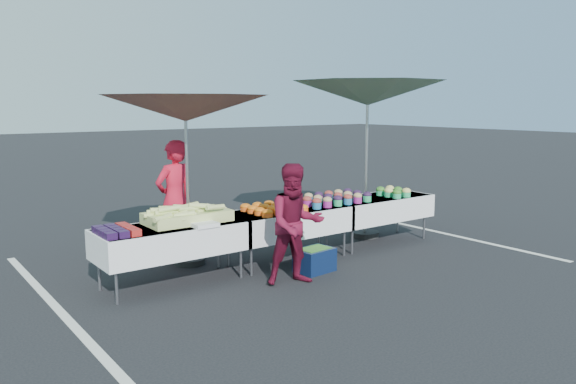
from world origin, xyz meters
TOP-DOWN VIEW (x-y plane):
  - ground at (0.00, 0.00)m, footprint 80.00×80.00m
  - stripe_left at (-3.20, 0.00)m, footprint 0.10×5.00m
  - stripe_right at (3.20, 0.00)m, footprint 0.10×5.00m
  - table_left at (-1.80, 0.00)m, footprint 1.86×0.81m
  - table_center at (0.00, 0.00)m, footprint 1.86×0.81m
  - table_right at (1.80, 0.00)m, footprint 1.86×0.81m
  - berry_punnets at (-2.51, -0.06)m, footprint 0.40×0.54m
  - corn_pile at (-1.56, 0.04)m, footprint 1.16×0.57m
  - plastic_bags at (-1.50, -0.30)m, footprint 0.30×0.25m
  - carrot_bowls at (-0.25, -0.01)m, footprint 0.75×0.69m
  - potato_cups at (0.85, 0.00)m, footprint 1.14×0.58m
  - bean_baskets at (2.06, -0.10)m, footprint 0.36×0.50m
  - vendor at (-1.22, 1.12)m, footprint 0.70×0.53m
  - customer at (-0.54, -0.89)m, footprint 0.88×0.78m
  - umbrella_left at (-1.22, 0.70)m, footprint 2.43×2.43m
  - umbrella_right at (1.93, 0.40)m, footprint 3.39×3.39m
  - storage_bin at (-0.04, -0.65)m, footprint 0.53×0.41m

SIDE VIEW (x-z plane):
  - ground at x=0.00m, z-range 0.00..0.00m
  - stripe_left at x=-3.20m, z-range 0.00..0.00m
  - stripe_right at x=3.20m, z-range 0.00..0.00m
  - storage_bin at x=-0.04m, z-range 0.01..0.33m
  - table_left at x=-1.80m, z-range 0.21..0.96m
  - table_center at x=0.00m, z-range 0.21..0.96m
  - table_right at x=1.80m, z-range 0.21..0.96m
  - customer at x=-0.54m, z-range 0.00..1.51m
  - plastic_bags at x=-1.50m, z-range 0.75..0.80m
  - berry_punnets at x=-2.51m, z-range 0.75..0.83m
  - carrot_bowls at x=-0.25m, z-range 0.75..0.85m
  - bean_baskets at x=2.06m, z-range 0.75..0.90m
  - potato_cups at x=0.85m, z-range 0.75..0.91m
  - corn_pile at x=-1.56m, z-range 0.71..0.97m
  - vendor at x=-1.22m, z-range 0.00..1.73m
  - umbrella_left at x=-1.22m, z-range 0.97..3.35m
  - umbrella_right at x=1.93m, z-range 1.07..3.70m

